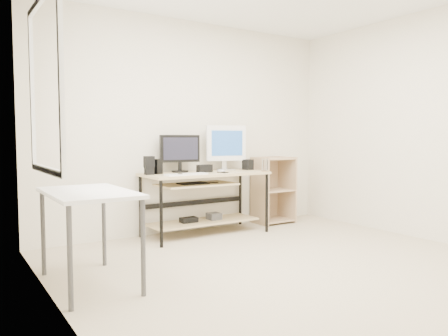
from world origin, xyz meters
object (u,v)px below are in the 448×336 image
at_px(side_table, 89,201).
at_px(audio_controller, 158,167).
at_px(white_imac, 226,144).
at_px(desk, 203,190).
at_px(black_monitor, 180,151).
at_px(shelf_unit, 272,190).

height_order(side_table, audio_controller, audio_controller).
bearing_deg(white_imac, desk, -149.48).
bearing_deg(black_monitor, shelf_unit, 8.14).
xyz_separation_m(shelf_unit, white_imac, (-0.74, 0.00, 0.63)).
relative_size(desk, white_imac, 2.64).
bearing_deg(black_monitor, audio_controller, -152.86).
height_order(shelf_unit, audio_controller, audio_controller).
relative_size(desk, audio_controller, 8.67).
distance_m(side_table, shelf_unit, 3.09).
xyz_separation_m(black_monitor, audio_controller, (-0.33, -0.11, -0.17)).
xyz_separation_m(desk, audio_controller, (-0.54, 0.08, 0.30)).
relative_size(black_monitor, white_imac, 0.86).
bearing_deg(black_monitor, white_imac, 7.28).
distance_m(side_table, audio_controller, 1.60).
height_order(shelf_unit, black_monitor, black_monitor).
bearing_deg(white_imac, black_monitor, -172.34).
xyz_separation_m(side_table, white_imac, (2.09, 1.23, 0.41)).
bearing_deg(desk, black_monitor, 138.72).
height_order(desk, white_imac, white_imac).
distance_m(shelf_unit, black_monitor, 1.50).
xyz_separation_m(shelf_unit, audio_controller, (-1.72, -0.08, 0.38)).
bearing_deg(audio_controller, side_table, -152.40).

